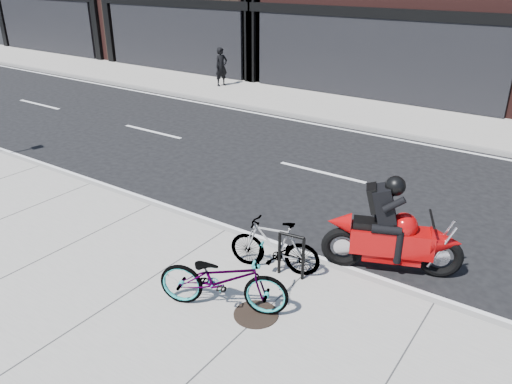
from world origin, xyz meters
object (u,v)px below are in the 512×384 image
Objects in this scene: bicycle_front at (223,279)px; bicycle_rear at (274,246)px; motorcycle at (399,235)px; pedestrian at (221,67)px; manhole_cover at (256,314)px; bike_rack at (291,252)px.

bicycle_front is 1.28m from bicycle_rear.
bicycle_front is at bearing -145.35° from motorcycle.
pedestrian is (-9.44, 11.94, 0.28)m from bicycle_front.
bicycle_rear is (0.07, 1.28, -0.05)m from bicycle_front.
bicycle_front is 2.94× the size of manhole_cover.
bike_rack is 1.24m from manhole_cover.
bike_rack reaches higher than manhole_cover.
bicycle_rear is 2.33× the size of manhole_cover.
manhole_cover is (0.11, -1.15, -0.45)m from bike_rack.
manhole_cover is (-1.19, -2.46, -0.57)m from motorcycle.
pedestrian is at bearing 132.67° from bike_rack.
bike_rack is 1.84m from motorcycle.
pedestrian is at bearing 16.20° from bicycle_front.
bicycle_rear is at bearing 110.34° from manhole_cover.
bicycle_rear reaches higher than bike_rack.
pedestrian is at bearing -153.10° from bicycle_rear.
bicycle_front is at bearing -106.75° from bike_rack.
manhole_cover is at bearing 5.51° from bicycle_rear.
bicycle_rear is at bearing -25.06° from bicycle_front.
pedestrian is (-11.12, 9.35, 0.21)m from motorcycle.
bicycle_front is 0.72m from manhole_cover.
pedestrian is at bearing 117.56° from motorcycle.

